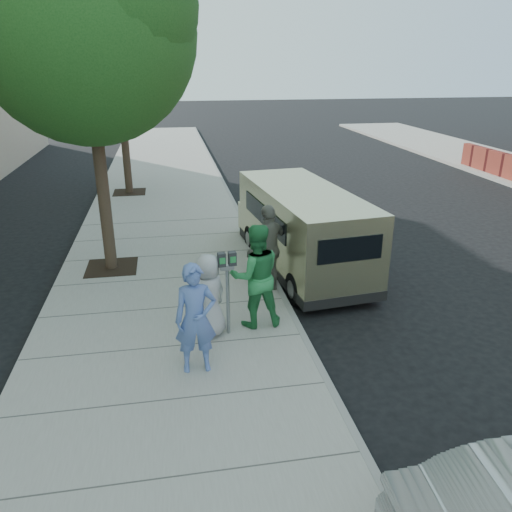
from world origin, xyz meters
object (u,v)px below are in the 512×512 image
Objects in this scene: tree_near at (86,23)px; person_officer at (196,319)px; parking_meter at (227,276)px; tree_far at (118,59)px; person_striped_polo at (269,249)px; person_gray_shirt at (209,296)px; van at (301,227)px; person_green_shirt at (256,276)px.

tree_near reaches higher than person_officer.
parking_meter is (2.36, -3.61, -4.25)m from tree_near.
parking_meter is (2.36, -11.21, -3.59)m from tree_far.
tree_far is at bearing -96.41° from person_striped_polo.
person_officer is 3.25m from person_striped_polo.
person_gray_shirt is 2.23m from person_striped_polo.
parking_meter is 0.50m from person_gray_shirt.
van is 3.31m from person_green_shirt.
person_green_shirt is at bearing 46.38° from person_officer.
person_green_shirt is 1.55m from person_striped_polo.
person_striped_polo reaches higher than van.
person_green_shirt is (2.91, -10.96, -3.74)m from tree_far.
tree_near is 1.16× the size of tree_far.
parking_meter is at bearing -131.34° from van.
person_green_shirt is (2.91, -3.36, -4.40)m from tree_near.
tree_far is at bearing -77.96° from person_green_shirt.
person_officer reaches higher than parking_meter.
tree_far is 3.39× the size of person_striped_polo.
tree_near is at bearing 167.52° from van.
person_striped_polo is (1.10, 1.69, -0.19)m from parking_meter.
tree_far reaches higher than person_gray_shirt.
van is at bearing -166.55° from person_gray_shirt.
person_officer is (-0.63, -1.05, -0.23)m from parking_meter.
parking_meter is at bearing -56.88° from tree_near.
tree_far reaches higher than person_green_shirt.
van reaches higher than person_gray_shirt.
person_green_shirt is at bearing -125.96° from van.
person_green_shirt reaches higher than person_gray_shirt.
van is (4.54, -0.49, -4.48)m from tree_near.
tree_near is 6.20m from person_gray_shirt.
person_gray_shirt is at bearing 12.83° from person_green_shirt.
person_officer is 0.95× the size of person_striped_polo.
parking_meter is at bearing -78.13° from tree_far.
person_striped_polo is (-1.09, -1.43, 0.04)m from van.
tree_far is at bearing 90.00° from tree_near.
person_gray_shirt is at bearing 173.04° from parking_meter.
van is 4.02m from person_gray_shirt.
van is at bearing -153.68° from person_striped_polo.
tree_far is 12.06m from person_gray_shirt.
tree_near is at bearing -98.42° from person_gray_shirt.
tree_far is 3.57× the size of person_officer.
person_striped_polo reaches higher than person_gray_shirt.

